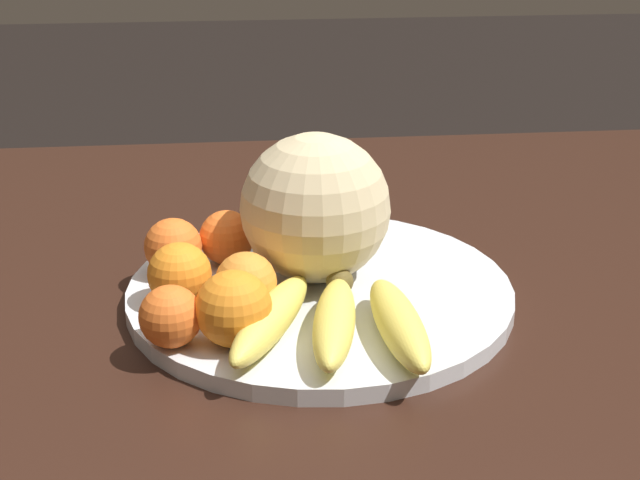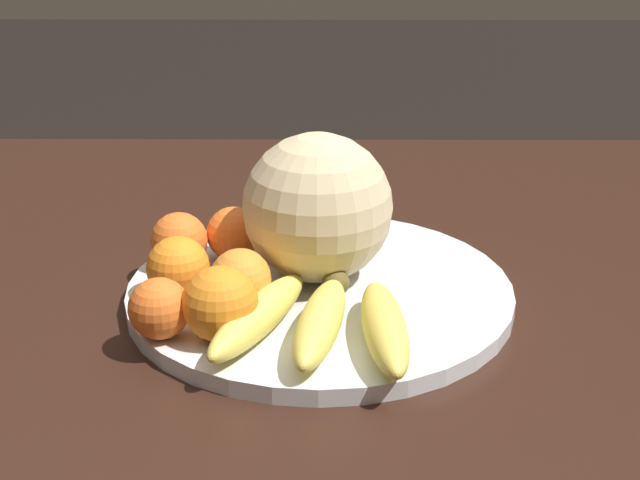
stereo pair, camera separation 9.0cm
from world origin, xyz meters
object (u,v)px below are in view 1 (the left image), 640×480
banana_bunch (337,320)px  orange_back_right (171,316)px  orange_top_small (173,247)px  fruit_bowl (320,291)px  kitchen_table (275,370)px  orange_back_left (246,283)px  orange_front_left (180,274)px  orange_mid_center (227,237)px  orange_front_right (234,309)px  melon (315,208)px

banana_bunch → orange_back_right: bearing=-82.0°
banana_bunch → orange_top_small: 0.22m
fruit_bowl → banana_bunch: (0.00, -0.11, 0.03)m
kitchen_table → orange_back_left: 0.13m
orange_front_left → orange_back_left: orange_front_left is taller
banana_bunch → orange_front_left: size_ratio=3.02×
fruit_bowl → orange_mid_center: orange_mid_center is taller
orange_mid_center → orange_top_small: 0.06m
orange_back_right → fruit_bowl: bearing=36.8°
orange_front_left → orange_front_right: orange_front_right is taller
banana_bunch → orange_back_right: size_ratio=3.34×
orange_mid_center → orange_back_right: orange_mid_center is taller
melon → banana_bunch: (0.01, -0.14, -0.06)m
melon → orange_back_left: size_ratio=2.56×
orange_front_right → orange_back_right: 0.06m
orange_back_left → orange_front_right: bearing=-101.3°
melon → banana_bunch: size_ratio=0.81×
fruit_bowl → orange_front_right: (-0.09, -0.11, 0.04)m
kitchen_table → banana_bunch: banana_bunch is taller
fruit_bowl → banana_bunch: banana_bunch is taller
kitchen_table → orange_back_right: orange_back_right is taller
orange_front_left → orange_mid_center: orange_front_left is taller
kitchen_table → fruit_bowl: fruit_bowl is taller
orange_mid_center → orange_top_small: (-0.06, -0.02, 0.00)m
orange_front_right → orange_back_right: (-0.06, 0.00, -0.01)m
kitchen_table → orange_front_left: (-0.09, -0.02, 0.13)m
banana_bunch → kitchen_table: bearing=-143.5°
orange_front_left → orange_top_small: 0.07m
fruit_bowl → banana_bunch: 0.12m
fruit_bowl → orange_top_small: orange_top_small is taller
fruit_bowl → orange_front_left: size_ratio=6.29×
orange_front_left → orange_back_left: bearing=-19.8°
orange_front_left → orange_mid_center: bearing=63.3°
kitchen_table → orange_mid_center: bearing=122.0°
melon → orange_mid_center: melon is taller
melon → orange_front_left: 0.15m
melon → orange_top_small: 0.16m
fruit_bowl → melon: (-0.00, 0.02, 0.08)m
orange_front_right → orange_back_left: size_ratio=1.16×
orange_front_left → orange_top_small: bearing=97.9°
orange_front_right → orange_mid_center: (-0.01, 0.18, -0.01)m
banana_bunch → orange_back_right: 0.15m
orange_front_left → orange_front_right: 0.10m
melon → orange_front_left: bearing=-160.9°
fruit_bowl → orange_front_right: 0.15m
kitchen_table → melon: bearing=32.9°
banana_bunch → orange_back_right: (-0.15, 0.01, 0.01)m
orange_front_right → fruit_bowl: bearing=51.5°
kitchen_table → orange_mid_center: (-0.05, 0.07, 0.12)m
banana_bunch → orange_front_right: 0.09m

